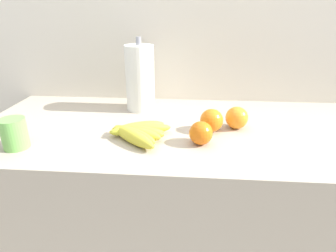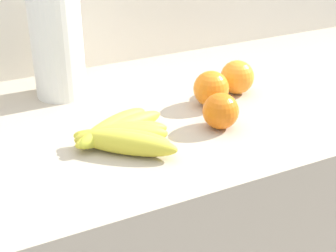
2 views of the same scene
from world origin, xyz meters
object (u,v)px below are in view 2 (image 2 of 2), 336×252
(orange_center, at_px, (222,111))
(banana_bunch, at_px, (120,135))
(orange_back_right, at_px, (237,77))
(orange_front, at_px, (211,89))
(paper_towel_roll, at_px, (57,40))

(orange_center, bearing_deg, banana_bunch, 173.66)
(orange_back_right, bearing_deg, banana_bunch, -161.66)
(orange_center, bearing_deg, orange_back_right, 47.12)
(banana_bunch, bearing_deg, orange_back_right, 18.34)
(banana_bunch, height_order, orange_back_right, orange_back_right)
(orange_front, bearing_deg, orange_back_right, 20.07)
(orange_front, distance_m, paper_towel_roll, 0.35)
(paper_towel_roll, bearing_deg, orange_center, -51.68)
(banana_bunch, xyz_separation_m, orange_front, (0.24, 0.08, 0.02))
(banana_bunch, distance_m, orange_back_right, 0.34)
(paper_towel_roll, bearing_deg, orange_front, -36.49)
(orange_front, height_order, paper_towel_roll, paper_towel_roll)
(orange_center, xyz_separation_m, paper_towel_roll, (-0.24, 0.30, 0.09))
(banana_bunch, bearing_deg, orange_front, 17.70)
(orange_center, relative_size, paper_towel_roll, 0.25)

